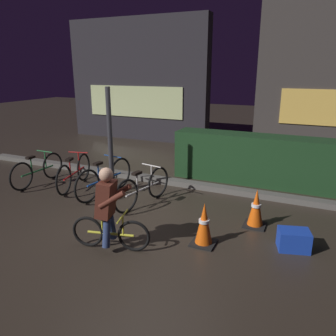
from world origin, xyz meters
name	(u,v)px	position (x,y,z in m)	size (l,w,h in m)	color
ground_plane	(142,227)	(0.00, 0.00, 0.00)	(40.00, 40.00, 0.00)	#2D261E
sidewalk_curb	(189,184)	(0.00, 2.20, 0.06)	(12.00, 0.24, 0.12)	#56544F
hedge_row	(280,162)	(1.80, 3.10, 0.56)	(4.80, 0.70, 1.12)	#19381C
storefront_left	(138,81)	(-3.69, 6.50, 2.13)	(5.39, 0.54, 4.27)	#262328
street_post	(110,142)	(-1.38, 1.20, 1.11)	(0.10, 0.10, 2.21)	#2D2D33
parked_bike_leftmost	(38,170)	(-3.22, 0.95, 0.33)	(0.46, 1.57, 0.72)	black
parked_bike_left_mid	(74,173)	(-2.32, 1.12, 0.34)	(0.50, 1.59, 0.75)	black
parked_bike_center_left	(105,179)	(-1.43, 1.01, 0.36)	(0.46, 1.70, 0.79)	black
parked_bike_center_right	(143,188)	(-0.45, 0.87, 0.34)	(0.46, 1.59, 0.74)	black
traffic_cone_near	(204,225)	(1.11, -0.10, 0.32)	(0.36, 0.36, 0.67)	black
traffic_cone_far	(256,208)	(1.70, 0.84, 0.32)	(0.36, 0.36, 0.66)	black
blue_crate	(294,240)	(2.36, 0.30, 0.15)	(0.44, 0.32, 0.30)	#193DB7
cyclist	(108,208)	(-0.12, -0.77, 0.63)	(1.17, 0.50, 1.25)	black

